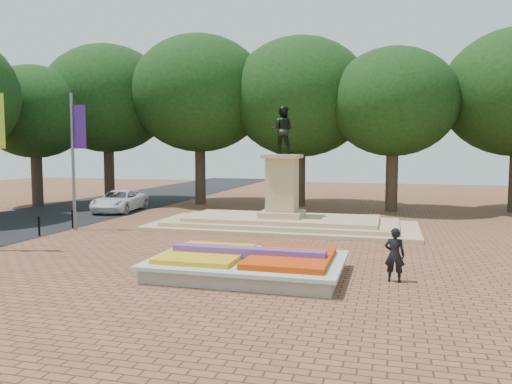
{
  "coord_description": "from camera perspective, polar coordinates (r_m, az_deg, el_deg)",
  "views": [
    {
      "loc": [
        5.54,
        -17.7,
        4.18
      ],
      "look_at": [
        -0.47,
        4.44,
        2.2
      ],
      "focal_mm": 35.0,
      "sensor_mm": 36.0,
      "label": 1
    }
  ],
  "objects": [
    {
      "name": "flower_bed",
      "position": [
        16.77,
        -0.84,
        -8.17
      ],
      "size": [
        6.3,
        4.3,
        0.91
      ],
      "color": "gray",
      "rests_on": "ground"
    },
    {
      "name": "ground",
      "position": [
        19.01,
        -2.16,
        -7.77
      ],
      "size": [
        90.0,
        90.0,
        0.0
      ],
      "primitive_type": "plane",
      "color": "brown",
      "rests_on": "ground"
    },
    {
      "name": "van",
      "position": [
        34.64,
        -15.33,
        -0.99
      ],
      "size": [
        2.89,
        5.34,
        1.42
      ],
      "primitive_type": "imported",
      "rotation": [
        0.0,
        0.0,
        0.11
      ],
      "color": "silver",
      "rests_on": "ground"
    },
    {
      "name": "asphalt_street",
      "position": [
        30.9,
        -26.74,
        -3.35
      ],
      "size": [
        9.0,
        90.0,
        0.02
      ],
      "primitive_type": "cube",
      "color": "black",
      "rests_on": "ground"
    },
    {
      "name": "pedestrian",
      "position": [
        16.38,
        15.56,
        -6.93
      ],
      "size": [
        0.66,
        0.46,
        1.72
      ],
      "primitive_type": "imported",
      "rotation": [
        0.0,
        0.0,
        3.06
      ],
      "color": "black",
      "rests_on": "ground"
    },
    {
      "name": "tree_row_back",
      "position": [
        35.93,
        10.15,
        8.83
      ],
      "size": [
        44.8,
        8.8,
        10.43
      ],
      "color": "#32251B",
      "rests_on": "ground"
    },
    {
      "name": "monument",
      "position": [
        26.49,
        3.0,
        -2.22
      ],
      "size": [
        14.0,
        6.0,
        6.4
      ],
      "color": "tan",
      "rests_on": "ground"
    }
  ]
}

